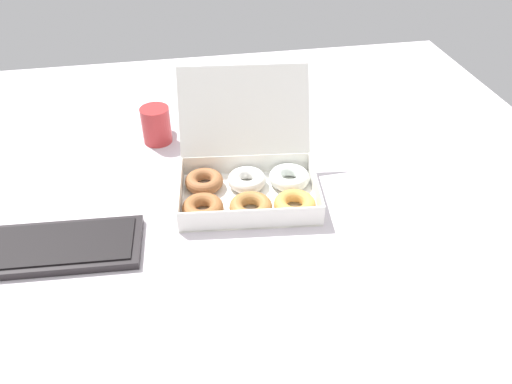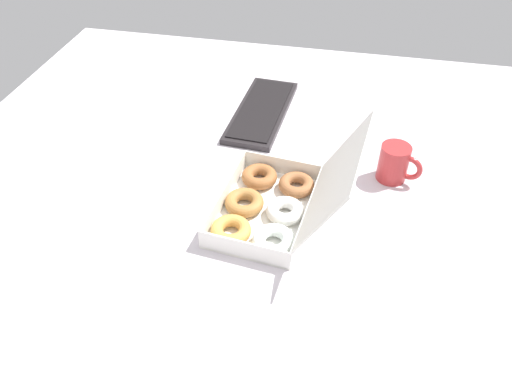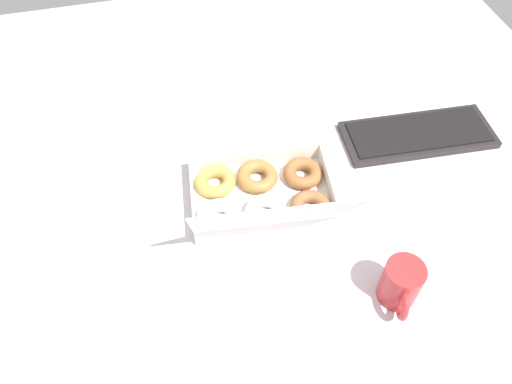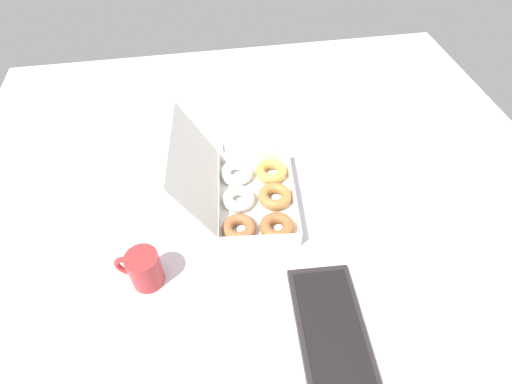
% 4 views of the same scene
% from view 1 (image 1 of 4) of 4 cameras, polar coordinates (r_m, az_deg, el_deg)
% --- Properties ---
extents(ground_plane, '(1.80, 1.80, 0.02)m').
position_cam_1_polar(ground_plane, '(1.14, -2.02, -2.51)').
color(ground_plane, silver).
extents(donut_box, '(0.35, 0.35, 0.24)m').
position_cam_1_polar(donut_box, '(1.16, -0.82, 1.00)').
color(donut_box, white).
rests_on(donut_box, ground_plane).
extents(keyboard, '(0.39, 0.17, 0.02)m').
position_cam_1_polar(keyboard, '(1.11, -22.77, -5.89)').
color(keyboard, black).
rests_on(keyboard, ground_plane).
extents(coffee_mug, '(0.08, 0.11, 0.10)m').
position_cam_1_polar(coffee_mug, '(1.38, -11.29, 7.64)').
color(coffee_mug, '#AA2C2D').
rests_on(coffee_mug, ground_plane).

